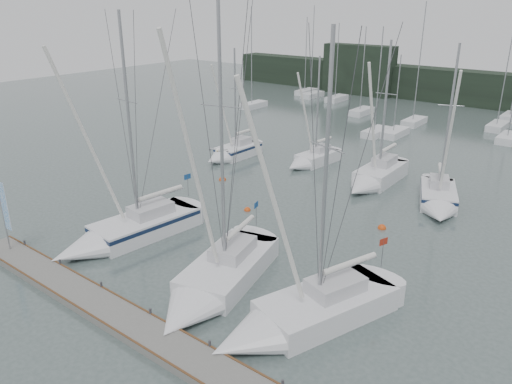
% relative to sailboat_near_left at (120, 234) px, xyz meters
% --- Properties ---
extents(ground, '(160.00, 160.00, 0.00)m').
position_rel_sailboat_near_left_xyz_m(ground, '(6.11, -0.34, -0.63)').
color(ground, '#475754').
rests_on(ground, ground).
extents(dock, '(24.00, 2.00, 0.40)m').
position_rel_sailboat_near_left_xyz_m(dock, '(6.11, -5.34, -0.43)').
color(dock, '#63635F').
rests_on(dock, ground).
extents(far_treeline, '(90.00, 4.00, 5.00)m').
position_rel_sailboat_near_left_xyz_m(far_treeline, '(6.11, 61.66, 1.87)').
color(far_treeline, black).
rests_on(far_treeline, ground).
extents(far_building_left, '(12.00, 3.00, 8.00)m').
position_rel_sailboat_near_left_xyz_m(far_building_left, '(-13.89, 59.66, 3.37)').
color(far_building_left, black).
rests_on(far_building_left, ground).
extents(mast_forest, '(57.65, 27.01, 14.83)m').
position_rel_sailboat_near_left_xyz_m(mast_forest, '(13.26, 44.38, -0.14)').
color(mast_forest, silver).
rests_on(mast_forest, ground).
extents(sailboat_near_left, '(4.18, 10.74, 15.43)m').
position_rel_sailboat_near_left_xyz_m(sailboat_near_left, '(0.00, 0.00, 0.00)').
color(sailboat_near_left, silver).
rests_on(sailboat_near_left, ground).
extents(sailboat_near_center, '(5.59, 10.72, 16.98)m').
position_rel_sailboat_near_left_xyz_m(sailboat_near_center, '(8.93, -0.99, -0.05)').
color(sailboat_near_center, silver).
rests_on(sailboat_near_center, ground).
extents(sailboat_near_right, '(6.27, 10.44, 15.11)m').
position_rel_sailboat_near_left_xyz_m(sailboat_near_right, '(14.04, -0.71, -0.04)').
color(sailboat_near_right, silver).
rests_on(sailboat_near_right, ground).
extents(sailboat_mid_a, '(2.54, 6.80, 11.46)m').
position_rel_sailboat_near_left_xyz_m(sailboat_mid_a, '(-6.48, 18.45, -0.04)').
color(sailboat_mid_a, silver).
rests_on(sailboat_mid_a, ground).
extents(sailboat_mid_b, '(2.93, 6.62, 10.89)m').
position_rel_sailboat_near_left_xyz_m(sailboat_mid_b, '(0.91, 21.48, -0.12)').
color(sailboat_mid_b, silver).
rests_on(sailboat_mid_b, ground).
extents(sailboat_mid_c, '(2.84, 8.55, 12.78)m').
position_rel_sailboat_near_left_xyz_m(sailboat_mid_c, '(8.16, 20.15, 0.01)').
color(sailboat_mid_c, silver).
rests_on(sailboat_mid_c, ground).
extents(sailboat_mid_d, '(5.15, 7.90, 12.94)m').
position_rel_sailboat_near_left_xyz_m(sailboat_mid_d, '(14.31, 18.62, -0.02)').
color(sailboat_mid_d, silver).
rests_on(sailboat_mid_d, ground).
extents(buoy_a, '(0.51, 0.51, 0.51)m').
position_rel_sailboat_near_left_xyz_m(buoy_a, '(3.09, 9.35, -0.63)').
color(buoy_a, '#D44712').
rests_on(buoy_a, ground).
extents(buoy_b, '(0.59, 0.59, 0.59)m').
position_rel_sailboat_near_left_xyz_m(buoy_b, '(12.50, 12.67, -0.63)').
color(buoy_b, '#D44712').
rests_on(buoy_b, ground).
extents(buoy_c, '(0.64, 0.64, 0.64)m').
position_rel_sailboat_near_left_xyz_m(buoy_c, '(-2.92, 13.26, -0.63)').
color(buoy_c, '#D44712').
rests_on(buoy_c, ground).
extents(dock_banner, '(0.70, 0.10, 4.59)m').
position_rel_sailboat_near_left_xyz_m(dock_banner, '(-3.87, -5.24, 2.48)').
color(dock_banner, '#979A9F').
rests_on(dock_banner, dock).
extents(seagull, '(1.05, 0.53, 0.21)m').
position_rel_sailboat_near_left_xyz_m(seagull, '(6.61, 2.52, 6.32)').
color(seagull, white).
rests_on(seagull, ground).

